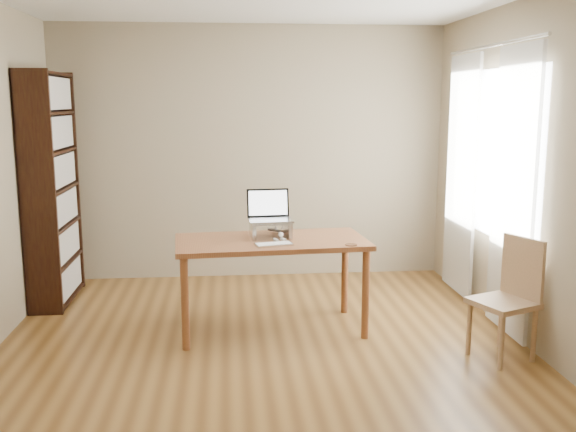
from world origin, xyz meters
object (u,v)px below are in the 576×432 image
(bookshelf, at_px, (52,189))
(desk, at_px, (271,250))
(keyboard, at_px, (274,244))
(chair, at_px, (512,295))
(laptop, at_px, (270,212))
(cat, at_px, (273,230))

(bookshelf, height_order, desk, bookshelf)
(bookshelf, height_order, keyboard, bookshelf)
(bookshelf, bearing_deg, chair, -25.54)
(desk, relative_size, laptop, 4.29)
(desk, distance_m, laptop, 0.32)
(desk, distance_m, chair, 1.84)
(cat, bearing_deg, desk, -117.42)
(desk, bearing_deg, bookshelf, 148.87)
(bookshelf, distance_m, chair, 4.03)
(desk, height_order, laptop, laptop)
(bookshelf, xyz_separation_m, desk, (1.93, -0.97, -0.39))
(laptop, bearing_deg, desk, -94.33)
(keyboard, bearing_deg, desk, 78.81)
(keyboard, distance_m, chair, 1.77)
(laptop, relative_size, keyboard, 1.19)
(bookshelf, bearing_deg, desk, -26.80)
(desk, bearing_deg, cat, 72.47)
(bookshelf, bearing_deg, cat, -23.83)
(bookshelf, relative_size, keyboard, 6.88)
(chair, bearing_deg, bookshelf, 132.18)
(keyboard, distance_m, cat, 0.33)
(laptop, bearing_deg, keyboard, -93.56)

